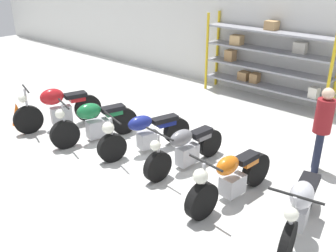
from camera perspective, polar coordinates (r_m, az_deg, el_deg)
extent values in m
plane|color=silver|center=(7.43, -2.05, -5.88)|extent=(30.00, 30.00, 0.00)
cube|color=silver|center=(10.92, 17.18, 13.01)|extent=(30.00, 0.08, 3.60)
cylinder|color=gold|center=(11.52, 5.95, 11.14)|extent=(0.08, 0.08, 2.29)
cylinder|color=gold|center=(9.92, 23.47, 7.13)|extent=(0.08, 0.08, 2.29)
cylinder|color=gold|center=(11.97, 7.53, 11.55)|extent=(0.08, 0.08, 2.29)
cube|color=gray|center=(11.03, 14.40, 5.92)|extent=(3.67, 0.55, 0.05)
cube|color=gray|center=(10.89, 14.67, 8.47)|extent=(3.67, 0.55, 0.05)
cube|color=gray|center=(10.77, 14.96, 11.08)|extent=(3.67, 0.55, 0.05)
cube|color=gray|center=(10.67, 15.26, 13.74)|extent=(3.67, 0.55, 0.05)
cube|color=#A87F51|center=(11.38, 11.51, 7.52)|extent=(0.32, 0.29, 0.24)
cube|color=silver|center=(10.35, 21.38, 4.78)|extent=(0.24, 0.25, 0.29)
cube|color=tan|center=(10.75, 15.53, 14.57)|extent=(0.33, 0.31, 0.24)
cube|color=#A87F51|center=(11.41, 9.49, 10.57)|extent=(0.29, 0.28, 0.32)
cube|color=silver|center=(10.55, 19.49, 11.18)|extent=(0.33, 0.22, 0.28)
cube|color=tan|center=(11.17, 10.45, 12.78)|extent=(0.33, 0.30, 0.27)
cube|color=#A87F51|center=(11.19, 13.10, 7.16)|extent=(0.26, 0.30, 0.27)
cylinder|color=black|center=(9.17, -20.50, 0.90)|extent=(0.30, 0.67, 0.67)
cylinder|color=black|center=(9.48, -12.10, 2.69)|extent=(0.30, 0.67, 0.67)
cube|color=#ADADB2|center=(9.32, -15.91, 1.69)|extent=(0.33, 0.52, 0.40)
ellipsoid|color=#B2191E|center=(9.12, -17.28, 4.27)|extent=(0.48, 0.63, 0.39)
cube|color=black|center=(9.27, -13.94, 4.60)|extent=(0.41, 0.57, 0.10)
cube|color=#B2191E|center=(9.31, -13.71, 4.11)|extent=(0.33, 0.42, 0.12)
cylinder|color=#ADADB2|center=(9.05, -20.71, 3.09)|extent=(0.06, 0.06, 0.74)
sphere|color=silver|center=(8.99, -21.29, 3.92)|extent=(0.19, 0.19, 0.19)
cylinder|color=black|center=(8.93, -20.87, 5.35)|extent=(0.59, 0.22, 0.04)
cylinder|color=black|center=(8.22, -15.43, -1.27)|extent=(0.32, 0.64, 0.62)
cylinder|color=black|center=(8.64, -6.74, 0.77)|extent=(0.32, 0.64, 0.62)
cube|color=#ADADB2|center=(8.43, -10.65, -0.34)|extent=(0.39, 0.53, 0.40)
ellipsoid|color=#196B38|center=(8.21, -11.98, 2.23)|extent=(0.44, 0.60, 0.35)
cube|color=black|center=(8.41, -8.43, 2.66)|extent=(0.39, 0.58, 0.10)
cube|color=#196B38|center=(8.45, -8.30, 2.12)|extent=(0.31, 0.42, 0.12)
cylinder|color=#ADADB2|center=(8.09, -15.56, 0.96)|extent=(0.06, 0.06, 0.69)
sphere|color=silver|center=(8.02, -16.15, 1.78)|extent=(0.20, 0.20, 0.20)
cylinder|color=black|center=(7.97, -15.63, 3.28)|extent=(0.65, 0.23, 0.04)
cylinder|color=black|center=(7.50, -8.53, -3.30)|extent=(0.31, 0.61, 0.59)
cylinder|color=black|center=(8.15, 1.30, -0.70)|extent=(0.31, 0.61, 0.59)
cube|color=#ADADB2|center=(7.83, -3.08, -2.06)|extent=(0.37, 0.47, 0.34)
ellipsoid|color=navy|center=(7.58, -4.27, 0.45)|extent=(0.40, 0.59, 0.31)
cube|color=black|center=(7.86, -0.53, 1.05)|extent=(0.37, 0.62, 0.10)
cube|color=navy|center=(7.91, -0.30, 0.51)|extent=(0.29, 0.44, 0.12)
cylinder|color=#ADADB2|center=(7.37, -8.54, -1.06)|extent=(0.06, 0.06, 0.64)
sphere|color=silver|center=(7.29, -9.10, -0.28)|extent=(0.24, 0.24, 0.24)
cylinder|color=black|center=(7.25, -8.48, 1.28)|extent=(0.73, 0.25, 0.04)
cylinder|color=black|center=(6.79, -1.58, -6.19)|extent=(0.19, 0.59, 0.58)
cylinder|color=black|center=(7.66, 6.43, -2.59)|extent=(0.19, 0.59, 0.58)
cube|color=#ADADB2|center=(7.25, 2.96, -4.36)|extent=(0.28, 0.47, 0.37)
ellipsoid|color=slate|center=(6.95, 2.03, -1.84)|extent=(0.32, 0.56, 0.31)
cube|color=black|center=(7.32, 5.01, -0.94)|extent=(0.27, 0.51, 0.10)
cube|color=slate|center=(7.39, 5.24, -1.47)|extent=(0.22, 0.36, 0.12)
cylinder|color=#ADADB2|center=(6.64, -1.48, -3.76)|extent=(0.06, 0.06, 0.64)
sphere|color=silver|center=(6.55, -1.96, -2.98)|extent=(0.19, 0.19, 0.19)
cylinder|color=black|center=(6.52, -1.31, -1.20)|extent=(0.71, 0.11, 0.04)
cylinder|color=black|center=(5.90, 5.15, -11.27)|extent=(0.22, 0.63, 0.61)
cylinder|color=black|center=(6.85, 13.25, -6.44)|extent=(0.22, 0.63, 0.61)
cube|color=#ADADB2|center=(6.40, 9.79, -8.75)|extent=(0.32, 0.43, 0.34)
ellipsoid|color=orange|center=(6.06, 9.07, -5.96)|extent=(0.31, 0.50, 0.31)
cube|color=black|center=(6.44, 11.85, -4.77)|extent=(0.26, 0.49, 0.10)
cube|color=orange|center=(6.54, 12.21, -5.22)|extent=(0.22, 0.35, 0.12)
cylinder|color=#ADADB2|center=(5.73, 5.41, -8.53)|extent=(0.06, 0.06, 0.65)
sphere|color=silver|center=(5.62, 4.97, -7.65)|extent=(0.24, 0.24, 0.24)
cylinder|color=black|center=(5.58, 5.75, -5.60)|extent=(0.66, 0.11, 0.04)
cylinder|color=black|center=(5.35, 17.68, -16.71)|extent=(0.22, 0.64, 0.63)
cylinder|color=black|center=(6.45, 20.78, -9.46)|extent=(0.22, 0.64, 0.63)
cube|color=#ADADB2|center=(5.95, 19.47, -12.74)|extent=(0.27, 0.42, 0.32)
ellipsoid|color=#B7B7BF|center=(5.55, 19.72, -9.87)|extent=(0.40, 0.51, 0.38)
cube|color=black|center=(5.99, 20.67, -8.02)|extent=(0.34, 0.50, 0.10)
cube|color=#B7B7BF|center=(6.10, 20.71, -8.36)|extent=(0.28, 0.36, 0.12)
cylinder|color=#ADADB2|center=(5.15, 18.25, -13.54)|extent=(0.06, 0.06, 0.72)
sphere|color=silver|center=(5.01, 18.26, -12.66)|extent=(0.19, 0.19, 0.19)
cylinder|color=black|center=(4.97, 18.87, -10.06)|extent=(0.69, 0.16, 0.04)
cylinder|color=#1E2338|center=(7.68, 21.82, -3.30)|extent=(0.13, 0.13, 0.80)
cylinder|color=#1E2338|center=(7.52, 21.84, -3.90)|extent=(0.13, 0.13, 0.80)
cylinder|color=maroon|center=(7.31, 22.69, 1.40)|extent=(0.42, 0.42, 0.64)
sphere|color=beige|center=(7.17, 23.23, 4.54)|extent=(0.22, 0.22, 0.22)
cone|color=orange|center=(9.80, -21.97, 1.77)|extent=(0.32, 0.32, 0.55)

